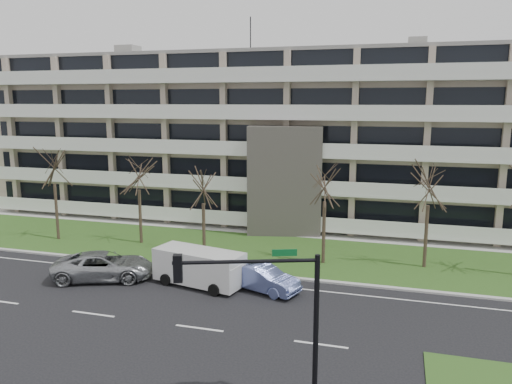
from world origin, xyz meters
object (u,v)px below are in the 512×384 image
(silver_pickup, at_px, (104,266))
(blue_sedan, at_px, (262,278))
(traffic_signal, at_px, (269,308))
(white_van, at_px, (200,265))

(silver_pickup, xyz_separation_m, blue_sedan, (10.01, 0.88, -0.08))
(blue_sedan, relative_size, traffic_signal, 0.78)
(blue_sedan, bearing_deg, silver_pickup, 114.04)
(blue_sedan, height_order, traffic_signal, traffic_signal)
(white_van, bearing_deg, blue_sedan, 15.51)
(silver_pickup, height_order, white_van, white_van)
(silver_pickup, height_order, blue_sedan, silver_pickup)
(white_van, relative_size, traffic_signal, 0.98)
(blue_sedan, relative_size, white_van, 0.79)
(white_van, bearing_deg, silver_pickup, -161.15)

